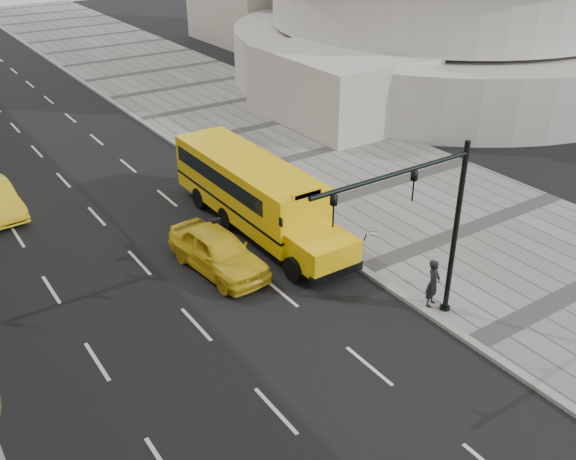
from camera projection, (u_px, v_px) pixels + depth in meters
ground at (162, 256)px, 26.19m from camera, size 140.00×140.00×0.00m
sidewalk_museum at (384, 187)px, 32.10m from camera, size 12.00×140.00×0.15m
curb_museum at (284, 217)px, 29.13m from camera, size 0.30×140.00×0.15m
school_bus at (251, 188)px, 27.83m from camera, size 2.96×11.56×3.19m
taxi_near at (218, 251)px, 24.84m from camera, size 2.46×5.09×1.67m
pedestrian at (433, 283)px, 22.43m from camera, size 0.77×0.65×1.80m
traffic_signal at (427, 219)px, 20.06m from camera, size 6.18×0.36×6.40m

